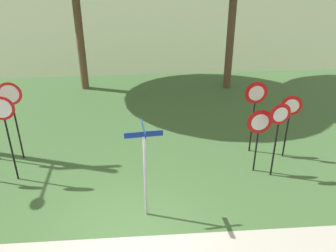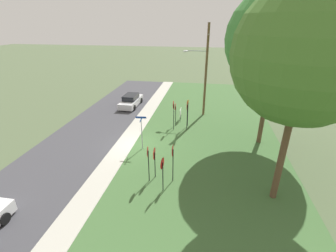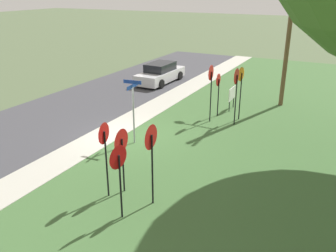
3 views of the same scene
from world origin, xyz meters
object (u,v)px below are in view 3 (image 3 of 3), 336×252
Objects in this scene: stop_sign_near_right at (211,81)px; stop_sign_far_left at (218,86)px; stop_sign_far_center at (236,84)px; utility_pole at (288,14)px; stop_sign_near_left at (241,82)px; yield_sign_far_left at (151,146)px; street_name_post at (133,106)px; notice_board at (232,95)px; yield_sign_near_left at (121,146)px; yield_sign_far_right at (104,143)px; yield_sign_near_right at (118,165)px; parked_hatchback_near at (160,73)px.

stop_sign_far_left is (-1.01, 0.04, -0.48)m from stop_sign_near_right.
utility_pole is at bearing 162.66° from stop_sign_far_center.
utility_pole is (-3.46, 1.29, 3.04)m from stop_sign_near_left.
stop_sign_far_left is 8.78m from yield_sign_far_left.
street_name_post is 6.77m from notice_board.
stop_sign_near_left is 1.23× the size of yield_sign_near_left.
yield_sign_far_left reaches higher than yield_sign_far_right.
stop_sign_near_left is 0.95× the size of stop_sign_near_right.
street_name_post is at bearing -142.54° from yield_sign_far_left.
notice_board is (-9.84, 0.50, -0.79)m from yield_sign_near_left.
stop_sign_near_right is at bearing 177.08° from yield_sign_near_left.
yield_sign_far_right is at bearing -5.34° from notice_board.
stop_sign_near_left is at bearing -175.59° from yield_sign_near_right.
yield_sign_far_left is (7.71, 1.08, -0.11)m from stop_sign_near_right.
yield_sign_far_right is (8.95, -1.61, -0.08)m from stop_sign_near_left.
stop_sign_far_left is 9.79m from yield_sign_near_right.
yield_sign_near_right reaches higher than stop_sign_far_left.
yield_sign_far_left is (8.66, -0.12, 0.01)m from stop_sign_near_left.
stop_sign_near_left is at bearing 161.47° from yield_sign_far_right.
stop_sign_near_left is 0.59× the size of parked_hatchback_near.
utility_pole is at bearing 179.75° from yield_sign_near_right.
stop_sign_far_left is at bearing -174.58° from yield_sign_far_left.
stop_sign_far_center is 7.86m from yield_sign_far_left.
stop_sign_near_right reaches higher than street_name_post.
stop_sign_far_left is 1.02× the size of yield_sign_near_left.
yield_sign_far_right is 0.27× the size of utility_pole.
stop_sign_far_center is 0.30× the size of utility_pole.
stop_sign_near_left is at bearing 169.07° from yield_sign_near_left.
parked_hatchback_near is at bearing -137.75° from stop_sign_near_right.
stop_sign_far_center is 9.41m from parked_hatchback_near.
stop_sign_near_right is at bearing -29.46° from utility_pole.
parked_hatchback_near is (-13.47, -5.92, -1.02)m from yield_sign_near_left.
yield_sign_near_right is at bearing 45.40° from yield_sign_far_right.
stop_sign_far_center reaches higher than stop_sign_far_left.
yield_sign_near_left is (8.47, -1.32, -0.32)m from stop_sign_near_left.
stop_sign_near_left is at bearing 125.16° from stop_sign_near_right.
stop_sign_far_center is at bearing -175.97° from yield_sign_near_right.
stop_sign_far_left is 0.85× the size of yield_sign_far_left.
yield_sign_far_right reaches higher than yield_sign_near_right.
yield_sign_far_left is 12.57m from utility_pole.
stop_sign_near_right is at bearing -83.85° from stop_sign_far_center.
parked_hatchback_near is (-13.95, -5.64, -1.26)m from yield_sign_far_right.
parked_hatchback_near is (-3.63, -6.43, -0.23)m from notice_board.
stop_sign_far_center is at bearing 160.40° from yield_sign_far_right.
yield_sign_far_left is (0.19, 1.20, 0.34)m from yield_sign_near_left.
yield_sign_far_left is 1.04× the size of yield_sign_far_right.
yield_sign_near_left is 1.46m from yield_sign_near_right.
utility_pole is (-13.18, 1.85, 3.29)m from yield_sign_near_right.
utility_pole reaches higher than stop_sign_near_left.
yield_sign_near_left is 0.96× the size of yield_sign_near_right.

